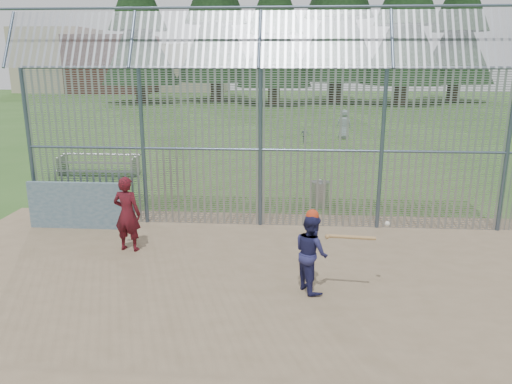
# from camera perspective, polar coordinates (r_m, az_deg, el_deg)

# --- Properties ---
(ground) EXTENTS (120.00, 120.00, 0.00)m
(ground) POSITION_cam_1_polar(r_m,az_deg,el_deg) (9.81, -0.86, -10.41)
(ground) COLOR #2D511E
(ground) RESTS_ON ground
(dirt_infield) EXTENTS (14.00, 10.00, 0.02)m
(dirt_infield) POSITION_cam_1_polar(r_m,az_deg,el_deg) (9.35, -1.14, -11.67)
(dirt_infield) COLOR #756047
(dirt_infield) RESTS_ON ground
(dugout_wall) EXTENTS (2.50, 0.12, 1.20)m
(dugout_wall) POSITION_cam_1_polar(r_m,az_deg,el_deg) (13.39, -19.74, -1.45)
(dugout_wall) COLOR #38566B
(dugout_wall) RESTS_ON dirt_infield
(batter) EXTENTS (0.82, 0.89, 1.47)m
(batter) POSITION_cam_1_polar(r_m,az_deg,el_deg) (9.29, 6.33, -6.92)
(batter) COLOR navy
(batter) RESTS_ON dirt_infield
(onlooker) EXTENTS (0.68, 0.50, 1.71)m
(onlooker) POSITION_cam_1_polar(r_m,az_deg,el_deg) (11.45, -14.51, -2.43)
(onlooker) COLOR maroon
(onlooker) RESTS_ON dirt_infield
(bg_kid_standing) EXTENTS (0.79, 0.52, 1.59)m
(bg_kid_standing) POSITION_cam_1_polar(r_m,az_deg,el_deg) (27.53, 10.02, 7.65)
(bg_kid_standing) COLOR slate
(bg_kid_standing) RESTS_ON ground
(bg_kid_seated) EXTENTS (0.52, 0.43, 0.83)m
(bg_kid_seated) POSITION_cam_1_polar(r_m,az_deg,el_deg) (25.82, 5.61, 6.48)
(bg_kid_seated) COLOR slate
(bg_kid_seated) RESTS_ON ground
(batting_gear) EXTENTS (1.50, 0.34, 0.50)m
(batting_gear) POSITION_cam_1_polar(r_m,az_deg,el_deg) (9.05, 7.76, -3.32)
(batting_gear) COLOR #B93518
(batting_gear) RESTS_ON ground
(trash_can) EXTENTS (0.56, 0.56, 0.82)m
(trash_can) POSITION_cam_1_polar(r_m,az_deg,el_deg) (14.71, 7.32, -0.21)
(trash_can) COLOR #95999D
(trash_can) RESTS_ON ground
(bleacher) EXTENTS (3.00, 0.95, 0.72)m
(bleacher) POSITION_cam_1_polar(r_m,az_deg,el_deg) (19.54, -17.52, 3.09)
(bleacher) COLOR slate
(bleacher) RESTS_ON ground
(backstop_fence) EXTENTS (20.09, 0.81, 5.30)m
(backstop_fence) POSITION_cam_1_polar(r_m,az_deg,el_deg) (12.43, 8.89, 6.28)
(backstop_fence) COLOR #47566B
(backstop_fence) RESTS_ON ground
(distant_buildings) EXTENTS (26.50, 10.50, 8.00)m
(distant_buildings) POSITION_cam_1_polar(r_m,az_deg,el_deg) (69.58, -16.48, 13.91)
(distant_buildings) COLOR brown
(distant_buildings) RESTS_ON ground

